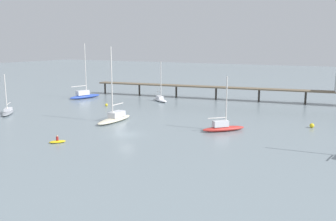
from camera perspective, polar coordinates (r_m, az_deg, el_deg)
The scene contains 10 objects.
ground_plane at distance 58.41m, azimuth -6.60°, elevation -3.76°, with size 400.00×400.00×0.00m, color gray.
pier at distance 92.32m, azimuth 16.39°, elevation 3.85°, with size 66.98×12.05×7.79m.
sailboat_cream at distance 68.02m, azimuth -8.37°, elevation -1.05°, with size 2.65×9.35×13.77m.
sailboat_white at distance 90.94m, azimuth -1.22°, elevation 1.87°, with size 6.28×5.49×9.91m.
sailboat_red at distance 60.72m, azimuth 8.64°, elevation -2.55°, with size 6.58×6.51×9.06m.
sailboat_blue at distance 98.08m, azimuth -13.00°, elevation 2.42°, with size 4.52×9.36×14.28m.
sailboat_gray at distance 81.22m, azimuth -23.90°, elevation -0.14°, with size 5.60×6.36×8.28m.
dinghy_yellow at distance 55.63m, azimuth -17.00°, elevation -4.66°, with size 2.35×2.44×1.14m.
mooring_buoy_mid at distance 67.16m, azimuth 21.70°, elevation -2.22°, with size 0.79×0.79×0.79m, color yellow.
mooring_buoy_near at distance 84.99m, azimuth -9.66°, elevation 0.88°, with size 0.61×0.61×0.61m, color yellow.
Camera 1 is at (31.93, -46.74, 14.39)m, focal length 38.75 mm.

